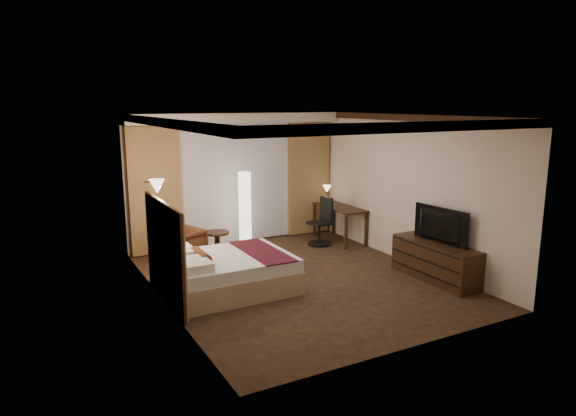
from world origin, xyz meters
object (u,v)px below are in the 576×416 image
side_table (217,245)px  dresser (435,261)px  floor_lamp (245,210)px  bed (228,273)px  armchair (182,245)px  television (436,225)px  desk (339,224)px  office_chair (319,221)px

side_table → dresser: (2.77, -2.87, 0.06)m
floor_lamp → bed: bearing=-120.2°
bed → side_table: bed is taller
armchair → television: size_ratio=0.65×
floor_lamp → desk: (1.99, -0.42, -0.41)m
desk → office_chair: office_chair is taller
office_chair → television: (0.55, -2.73, 0.45)m
office_chair → dresser: bearing=-85.3°
office_chair → dresser: size_ratio=0.61×
bed → floor_lamp: floor_lamp is taller
bed → office_chair: (2.65, 1.57, 0.22)m
floor_lamp → dresser: 3.82m
floor_lamp → office_chair: size_ratio=1.59×
bed → desk: bearing=27.0°
armchair → side_table: (0.69, 0.00, -0.10)m
side_table → television: television is taller
bed → dresser: 3.43m
armchair → desk: (3.41, -0.09, 0.02)m
television → bed: bearing=65.4°
bed → office_chair: 3.08m
desk → office_chair: size_ratio=1.32×
side_table → desk: 2.72m
bed → armchair: size_ratio=2.73×
floor_lamp → side_table: bearing=-155.8°
armchair → side_table: armchair is taller
side_table → armchair: bearing=-179.9°
armchair → office_chair: 2.88m
side_table → dresser: 3.99m
desk → dresser: (0.05, -2.78, -0.06)m
armchair → dresser: (3.46, -2.87, -0.04)m
desk → office_chair: bearing=-174.6°
television → side_table: bearing=39.0°
armchair → dresser: 4.50m
armchair → floor_lamp: bearing=82.0°
floor_lamp → dresser: floor_lamp is taller
desk → bed: bearing=-153.0°
office_chair → dresser: 2.80m
desk → floor_lamp: bearing=168.0°
television → floor_lamp: bearing=27.5°
side_table → desk: bearing=-2.0°
armchair → side_table: 0.70m
dresser → bed: bearing=160.2°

